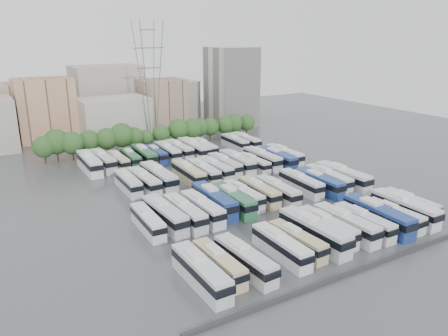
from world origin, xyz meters
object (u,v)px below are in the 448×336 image
bus_r2_s8 (225,165)px  bus_r3_s7 (179,150)px  bus_r0_s8 (346,224)px  bus_r3_s6 (168,152)px  bus_r3_s5 (156,154)px  bus_r3_s12 (235,142)px  bus_r1_s1 (165,215)px  bus_r0_s12 (405,208)px  bus_r1_s3 (202,208)px  bus_r0_s11 (394,215)px  bus_r3_s1 (103,160)px  bus_r1_s0 (148,221)px  bus_r1_s4 (214,200)px  bus_r1_s2 (185,212)px  bus_r3_s2 (118,161)px  bus_r3_s13 (245,141)px  apartment_tower (231,87)px  bus_r0_s5 (297,241)px  bus_r0_s9 (364,222)px  bus_r2_s1 (128,183)px  bus_r2_s7 (215,168)px  bus_r2_s11 (262,159)px  bus_r1_s8 (277,191)px  bus_r2_s13 (284,155)px  bus_r0_s13 (410,204)px  bus_r0_s0 (201,272)px  bus_r1_s6 (243,195)px  bus_r1_s7 (259,191)px  bus_r0_s4 (281,246)px  bus_r0_s10 (378,216)px  bus_r1_s13 (343,176)px  electricity_pylon (150,77)px  bus_r2_s5 (189,174)px  bus_r2_s9 (237,162)px  bus_r3_s8 (194,149)px  bus_r2_s3 (159,177)px  bus_r0_s6 (314,231)px  bus_r0_s7 (326,227)px  bus_r1_s10 (301,183)px  bus_r3_s4 (144,155)px  bus_r1_s5 (232,200)px  bus_r1_s12 (328,179)px  bus_r3_s0 (89,163)px  bus_r1_s11 (319,182)px  bus_r2_s10 (253,163)px

bus_r2_s8 → bus_r3_s7: (-3.35, 17.34, 0.04)m
bus_r0_s8 → bus_r3_s6: bus_r0_s8 is taller
bus_r3_s5 → bus_r3_s12: bus_r3_s12 is taller
bus_r1_s1 → bus_r2_s8: bus_r1_s1 is taller
bus_r0_s12 → bus_r1_s3: (-29.73, 17.90, -0.12)m
bus_r0_s11 → bus_r3_s1: bus_r3_s1 is taller
bus_r1_s0 → bus_r0_s12: bearing=-22.7°
bus_r1_s4 → bus_r1_s0: bearing=-170.5°
bus_r1_s2 → bus_r3_s2: (0.11, 36.34, -0.20)m
bus_r3_s12 → bus_r3_s13: size_ratio=0.98×
apartment_tower → bus_r0_s5: 91.67m
bus_r0_s9 → bus_r2_s1: bearing=125.2°
bus_r2_s7 → bus_r2_s11: bearing=1.4°
bus_r1_s8 → bus_r2_s13: (16.62, 19.17, 0.06)m
bus_r0_s13 → bus_r3_s7: bus_r3_s7 is taller
bus_r0_s0 → bus_r1_s6: (19.60, 20.35, -0.14)m
bus_r0_s0 → bus_r0_s12: bearing=0.6°
bus_r1_s7 → bus_r2_s8: 18.36m
bus_r0_s11 → bus_r3_s12: bus_r3_s12 is taller
bus_r0_s4 → bus_r1_s7: bearing=64.0°
bus_r0_s12 → bus_r3_s6: bearing=110.9°
bus_r0_s10 → bus_r3_s13: bearing=82.1°
bus_r1_s13 → bus_r3_s12: 37.28m
electricity_pylon → bus_r1_s13: 62.36m
bus_r2_s13 → bus_r3_s2: bearing=155.6°
bus_r1_s7 → bus_r2_s5: bearing=114.5°
bus_r0_s10 → bus_r3_s5: 57.36m
bus_r0_s10 → bus_r3_s1: bearing=120.6°
bus_r2_s9 → bus_r3_s8: bearing=104.8°
bus_r2_s3 → bus_r2_s8: 16.50m
bus_r0_s0 → bus_r0_s6: bearing=3.7°
bus_r0_s7 → bus_r3_s2: size_ratio=1.07×
bus_r2_s8 → bus_r3_s7: bearing=102.1°
bus_r0_s13 → bus_r2_s1: 53.50m
bus_r1_s4 → bus_r1_s8: bus_r1_s4 is taller
bus_r0_s13 → bus_r1_s10: (-9.78, 18.03, 0.15)m
bus_r1_s1 → bus_r3_s1: size_ratio=1.01×
bus_r2_s8 → bus_r3_s5: bus_r2_s8 is taller
bus_r2_s7 → bus_r3_s1: 27.18m
bus_r3_s2 → bus_r3_s4: bearing=3.3°
bus_r1_s5 → bus_r1_s6: (3.22, 1.43, -0.18)m
bus_r0_s12 → bus_r3_s2: size_ratio=1.17×
bus_r1_s12 → bus_r3_s7: (-16.67, 36.69, -0.01)m
bus_r3_s5 → bus_r0_s10: bearing=-72.4°
bus_r2_s11 → bus_r3_s0: bus_r3_s0 is taller
bus_r1_s11 → bus_r1_s12: bearing=15.8°
bus_r1_s5 → bus_r3_s7: bearing=80.8°
bus_r1_s10 → bus_r2_s5: 23.69m
bus_r2_s10 → bus_r3_s13: (9.98, 18.52, 0.13)m
bus_r0_s13 → bus_r1_s12: (-3.28, 17.19, 0.23)m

